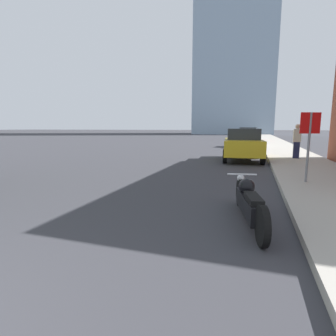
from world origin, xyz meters
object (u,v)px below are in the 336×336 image
Objects in this scene: parked_car_white at (248,137)px; motorcycle at (249,202)px; parked_car_yellow at (243,144)px; stop_sign at (309,135)px; pedestrian at (297,141)px; parked_car_red at (251,135)px.

motorcycle is at bearing -86.16° from parked_car_white.
parked_car_yellow reaches higher than motorcycle.
stop_sign is 1.14× the size of pedestrian.
parked_car_white is 16.67m from stop_sign.
parked_car_yellow is at bearing -87.70° from parked_car_white.
parked_car_white is 2.05× the size of stop_sign.
motorcycle is 0.63× the size of parked_car_white.
stop_sign is (1.90, -27.00, 0.69)m from parked_car_red.
parked_car_white is (-0.49, 20.09, 0.49)m from motorcycle.
parked_car_yellow is 2.77m from pedestrian.
parked_car_white is at bearing -88.57° from parked_car_red.
motorcycle is 9.46m from parked_car_yellow.
stop_sign is at bearing 54.70° from motorcycle.
parked_car_yellow is at bearing -88.27° from parked_car_red.
parked_car_red is 27.07m from stop_sign.
stop_sign is at bearing -83.80° from parked_car_red.
parked_car_white is at bearing 104.87° from pedestrian.
parked_car_yellow is 2.08× the size of stop_sign.
parked_car_white is at bearing 85.01° from parked_car_yellow.
parked_car_white is (0.03, 10.65, 0.00)m from parked_car_yellow.
parked_car_red reaches higher than parked_car_yellow.
parked_car_white is 0.92× the size of parked_car_red.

